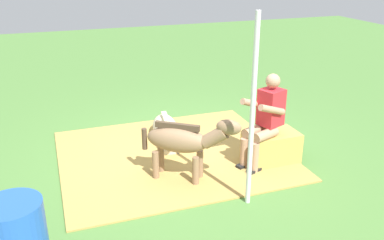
# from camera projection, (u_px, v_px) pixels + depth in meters

# --- Properties ---
(ground_plane) EXTENTS (24.00, 24.00, 0.00)m
(ground_plane) POSITION_uv_depth(u_px,v_px,m) (189.00, 153.00, 6.43)
(ground_plane) COLOR #4C7A38
(hay_patch) EXTENTS (3.31, 2.88, 0.02)m
(hay_patch) POSITION_uv_depth(u_px,v_px,m) (173.00, 154.00, 6.34)
(hay_patch) COLOR #AD8C47
(hay_patch) RESTS_ON ground
(hay_bale) EXTENTS (0.77, 0.47, 0.46)m
(hay_bale) POSITION_uv_depth(u_px,v_px,m) (271.00, 147.00, 6.07)
(hay_bale) COLOR tan
(hay_bale) RESTS_ON ground
(person_seated) EXTENTS (0.72, 0.56, 1.34)m
(person_seated) POSITION_uv_depth(u_px,v_px,m) (265.00, 117.00, 5.80)
(person_seated) COLOR tan
(person_seated) RESTS_ON ground
(pony_standing) EXTENTS (1.16, 0.94, 0.94)m
(pony_standing) POSITION_uv_depth(u_px,v_px,m) (184.00, 141.00, 5.46)
(pony_standing) COLOR #8C6B4C
(pony_standing) RESTS_ON ground
(pony_lying) EXTENTS (0.53, 1.36, 0.42)m
(pony_lying) POSITION_uv_depth(u_px,v_px,m) (166.00, 130.00, 6.78)
(pony_lying) COLOR beige
(pony_lying) RESTS_ON ground
(soda_bottle) EXTENTS (0.07, 0.07, 0.30)m
(soda_bottle) POSITION_uv_depth(u_px,v_px,m) (295.00, 139.00, 6.55)
(soda_bottle) COLOR #197233
(soda_bottle) RESTS_ON ground
(tent_pole_left) EXTENTS (0.06, 0.06, 2.31)m
(tent_pole_left) POSITION_uv_depth(u_px,v_px,m) (252.00, 115.00, 4.72)
(tent_pole_left) COLOR silver
(tent_pole_left) RESTS_ON ground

